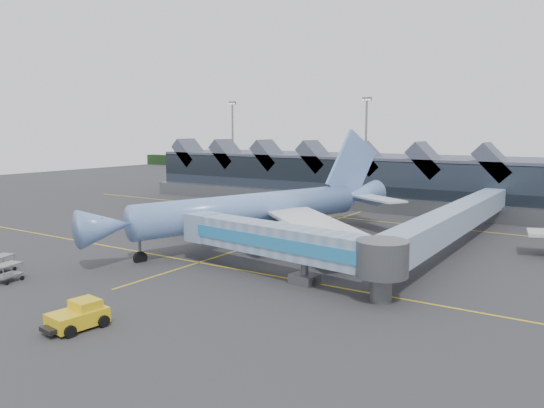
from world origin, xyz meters
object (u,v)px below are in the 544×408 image
Objects in this scene: main_airliner at (262,208)px; jet_bridge at (295,244)px; pushback_tug at (78,316)px; fuel_truck at (185,215)px.

main_airliner is 18.81m from jet_bridge.
jet_bridge is 20.65m from pushback_tug.
main_airliner is 1.75× the size of jet_bridge.
jet_bridge is 31.19m from fuel_truck.
pushback_tug is at bearing -62.14° from main_airliner.
pushback_tug is (5.88, -32.68, -3.50)m from main_airliner.
fuel_truck is 39.40m from pushback_tug.
fuel_truck reaches higher than pushback_tug.
fuel_truck is at bearing 127.89° from pushback_tug.
pushback_tug is (20.36, -33.71, -1.13)m from fuel_truck.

